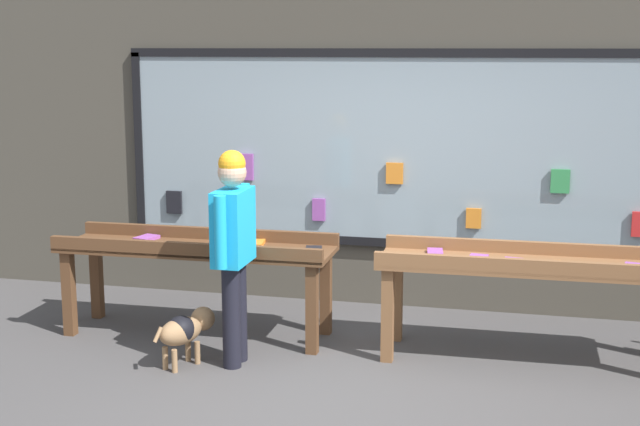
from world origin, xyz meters
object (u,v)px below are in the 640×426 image
(person_browsing, at_px, (233,241))
(small_dog, at_px, (185,329))
(display_table_right, at_px, (530,273))
(display_table_left, at_px, (197,255))

(person_browsing, bearing_deg, small_dog, 108.42)
(small_dog, bearing_deg, display_table_right, -49.36)
(display_table_left, distance_m, small_dog, 0.85)
(display_table_right, distance_m, person_browsing, 2.29)
(display_table_right, xyz_separation_m, small_dog, (-2.55, -0.73, -0.42))
(display_table_left, height_order, person_browsing, person_browsing)
(display_table_right, xyz_separation_m, person_browsing, (-2.19, -0.60, 0.26))
(small_dog, bearing_deg, display_table_left, 38.36)
(display_table_right, bearing_deg, display_table_left, 179.93)
(display_table_left, relative_size, display_table_right, 1.00)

